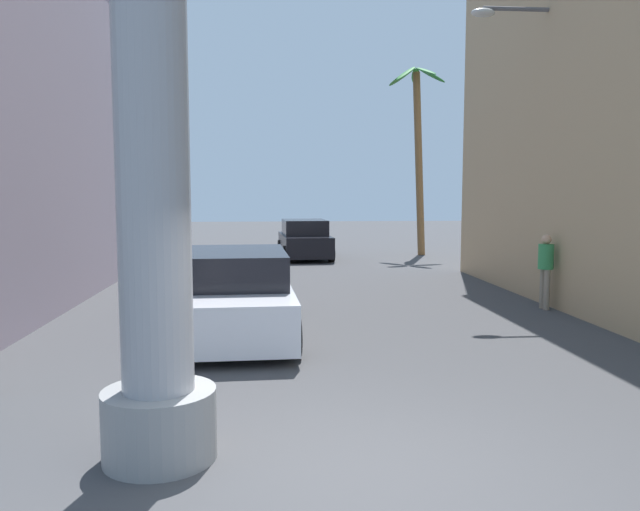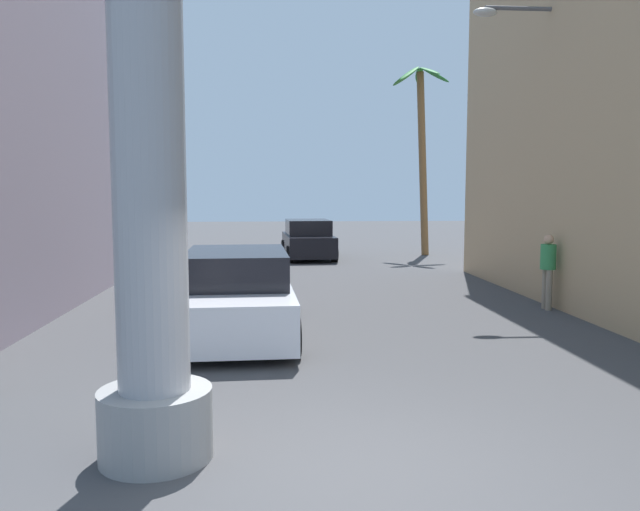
{
  "view_description": "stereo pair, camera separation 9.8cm",
  "coord_description": "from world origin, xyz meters",
  "views": [
    {
      "loc": [
        -0.91,
        -5.58,
        2.62
      ],
      "look_at": [
        0.0,
        4.79,
        1.58
      ],
      "focal_mm": 35.0,
      "sensor_mm": 36.0,
      "label": 1
    },
    {
      "loc": [
        -0.81,
        -5.59,
        2.62
      ],
      "look_at": [
        0.0,
        4.79,
        1.58
      ],
      "focal_mm": 35.0,
      "sensor_mm": 36.0,
      "label": 2
    }
  ],
  "objects": [
    {
      "name": "ground_plane",
      "position": [
        0.0,
        10.0,
        0.0
      ],
      "size": [
        85.79,
        85.79,
        0.0
      ],
      "primitive_type": "plane",
      "color": "#424244"
    },
    {
      "name": "pedestrian_mid_right",
      "position": [
        5.39,
        7.88,
        1.0
      ],
      "size": [
        0.34,
        0.34,
        1.7
      ],
      "color": "gray",
      "rests_on": "ground"
    },
    {
      "name": "street_lamp",
      "position": [
        5.57,
        8.73,
        4.2
      ],
      "size": [
        2.17,
        0.28,
        6.98
      ],
      "color": "#59595E",
      "rests_on": "ground"
    },
    {
      "name": "car_far",
      "position": [
        0.66,
        19.52,
        0.74
      ],
      "size": [
        2.12,
        4.38,
        1.56
      ],
      "color": "black",
      "rests_on": "ground"
    },
    {
      "name": "palm_tree_far_right",
      "position": [
        5.55,
        20.59,
        4.89
      ],
      "size": [
        2.39,
        2.57,
        7.9
      ],
      "color": "brown",
      "rests_on": "ground"
    },
    {
      "name": "car_lead",
      "position": [
        -1.46,
        5.99,
        0.74
      ],
      "size": [
        2.23,
        5.13,
        1.56
      ],
      "color": "black",
      "rests_on": "ground"
    },
    {
      "name": "pedestrian_far_left",
      "position": [
        -5.46,
        14.53,
        0.93
      ],
      "size": [
        0.45,
        0.45,
        1.6
      ],
      "color": "#3F3833",
      "rests_on": "ground"
    }
  ]
}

